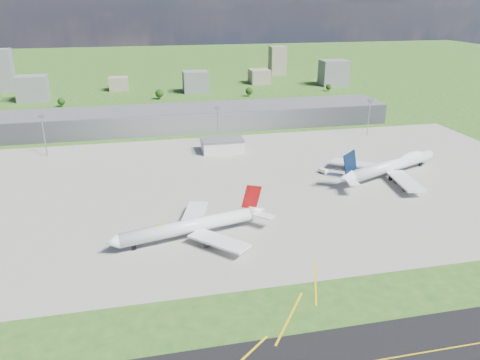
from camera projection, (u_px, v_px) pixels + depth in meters
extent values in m
plane|color=#2D591C|center=(197.00, 132.00, 348.05)|extent=(1400.00, 1400.00, 0.00)
cube|color=gray|center=(242.00, 185.00, 249.91)|extent=(360.00, 190.00, 0.08)
cube|color=slate|center=(194.00, 118.00, 358.99)|extent=(300.00, 42.00, 15.00)
cube|color=silver|center=(222.00, 146.00, 303.09)|extent=(26.00, 16.00, 8.00)
cylinder|color=gray|center=(44.00, 137.00, 291.63)|extent=(0.70, 0.70, 25.00)
cube|color=gray|center=(41.00, 117.00, 286.99)|extent=(3.50, 2.00, 1.20)
cylinder|color=gray|center=(218.00, 127.00, 313.67)|extent=(0.70, 0.70, 25.00)
cube|color=gray|center=(218.00, 108.00, 309.03)|extent=(3.50, 2.00, 1.20)
cylinder|color=gray|center=(369.00, 119.00, 335.70)|extent=(0.70, 0.70, 25.00)
cube|color=gray|center=(370.00, 101.00, 331.06)|extent=(3.50, 2.00, 1.20)
cylinder|color=white|center=(187.00, 227.00, 192.26)|extent=(56.36, 18.68, 5.85)
cone|color=white|center=(112.00, 242.00, 179.85)|extent=(6.09, 6.81, 5.85)
cone|color=white|center=(256.00, 211.00, 204.98)|extent=(8.93, 7.48, 5.85)
cube|color=maroon|center=(183.00, 232.00, 192.13)|extent=(45.67, 12.99, 1.27)
cube|color=white|center=(219.00, 241.00, 184.57)|extent=(23.76, 24.46, 0.88)
cube|color=white|center=(194.00, 214.00, 207.91)|extent=(15.69, 26.79, 0.88)
cube|color=maroon|center=(252.00, 197.00, 201.45)|extent=(9.56, 2.71, 11.78)
cylinder|color=#38383D|center=(210.00, 242.00, 187.36)|extent=(5.93, 4.27, 3.12)
cylinder|color=#38383D|center=(192.00, 222.00, 204.55)|extent=(5.93, 4.27, 3.12)
cube|color=black|center=(205.00, 237.00, 192.44)|extent=(1.79, 1.50, 2.44)
cube|color=black|center=(197.00, 228.00, 199.81)|extent=(1.79, 1.50, 2.44)
cube|color=black|center=(134.00, 247.00, 184.70)|extent=(1.79, 1.50, 2.44)
cylinder|color=white|center=(392.00, 165.00, 261.25)|extent=(64.08, 31.77, 6.66)
cone|color=white|center=(431.00, 154.00, 280.51)|extent=(7.52, 8.22, 6.66)
cone|color=white|center=(345.00, 178.00, 240.82)|extent=(10.50, 9.46, 6.66)
cube|color=navy|center=(394.00, 168.00, 263.15)|extent=(51.50, 23.53, 1.40)
ellipsoid|color=white|center=(412.00, 156.00, 269.79)|extent=(22.25, 14.35, 6.00)
cube|color=white|center=(357.00, 164.00, 269.25)|extent=(29.70, 25.90, 0.97)
cube|color=white|center=(405.00, 181.00, 244.33)|extent=(13.45, 30.98, 0.97)
cube|color=#071736|center=(350.00, 162.00, 239.41)|extent=(10.09, 4.61, 12.99)
cylinder|color=#38383D|center=(371.00, 169.00, 267.09)|extent=(6.78, 5.45, 3.44)
cylinder|color=#38383D|center=(349.00, 166.00, 271.97)|extent=(6.78, 5.45, 3.44)
cylinder|color=#38383D|center=(399.00, 179.00, 252.32)|extent=(6.78, 5.45, 3.44)
cylinder|color=#38383D|center=(409.00, 188.00, 240.79)|extent=(6.78, 5.45, 3.44)
cube|color=black|center=(377.00, 173.00, 263.15)|extent=(2.08, 1.85, 2.69)
cube|color=black|center=(391.00, 178.00, 255.76)|extent=(2.08, 1.85, 2.69)
cube|color=black|center=(420.00, 164.00, 277.27)|extent=(2.08, 1.85, 2.69)
cube|color=#E0B40D|center=(160.00, 226.00, 202.06)|extent=(4.08, 2.73, 1.52)
cube|color=black|center=(160.00, 228.00, 202.34)|extent=(3.54, 2.75, 0.70)
cube|color=white|center=(323.00, 171.00, 265.36)|extent=(4.32, 5.90, 2.37)
cube|color=black|center=(323.00, 173.00, 265.79)|extent=(4.11, 5.20, 0.70)
cube|color=silver|center=(370.00, 165.00, 276.12)|extent=(4.33, 2.25, 1.87)
cube|color=black|center=(370.00, 166.00, 276.46)|extent=(3.71, 2.30, 0.70)
cube|color=slate|center=(32.00, 88.00, 452.21)|extent=(28.00, 22.00, 24.00)
cube|color=gray|center=(119.00, 84.00, 506.46)|extent=(20.00, 18.00, 14.00)
cube|color=slate|center=(196.00, 82.00, 493.72)|extent=(26.00, 20.00, 22.00)
cube|color=gray|center=(259.00, 76.00, 547.25)|extent=(22.00, 24.00, 16.00)
cube|color=slate|center=(334.00, 73.00, 533.79)|extent=(30.00, 22.00, 28.00)
cube|color=slate|center=(1.00, 70.00, 495.19)|extent=(22.00, 20.00, 44.00)
cube|color=gray|center=(277.00, 61.00, 606.26)|extent=(20.00, 18.00, 36.00)
cylinder|color=#382314|center=(62.00, 105.00, 430.16)|extent=(0.70, 0.70, 3.00)
sphere|color=black|center=(61.00, 101.00, 428.94)|extent=(6.75, 6.75, 6.75)
cylinder|color=#382314|center=(160.00, 97.00, 461.73)|extent=(0.70, 0.70, 3.60)
sphere|color=black|center=(159.00, 93.00, 460.27)|extent=(8.10, 8.10, 8.10)
cylinder|color=#382314|center=(249.00, 95.00, 475.25)|extent=(0.70, 0.70, 3.40)
sphere|color=black|center=(249.00, 91.00, 473.86)|extent=(7.65, 7.65, 7.65)
cylinder|color=#382314|center=(328.00, 90.00, 502.49)|extent=(0.70, 0.70, 2.80)
sphere|color=black|center=(329.00, 87.00, 501.35)|extent=(6.30, 6.30, 6.30)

